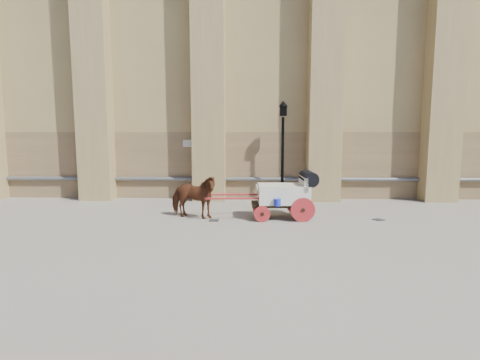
{
  "coord_description": "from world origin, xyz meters",
  "views": [
    {
      "loc": [
        0.77,
        -12.79,
        2.95
      ],
      "look_at": [
        0.45,
        0.01,
        1.35
      ],
      "focal_mm": 28.0,
      "sensor_mm": 36.0,
      "label": 1
    }
  ],
  "objects": [
    {
      "name": "drain_grate_far",
      "position": [
        5.2,
        -0.13,
        0.01
      ],
      "size": [
        0.42,
        0.42,
        0.01
      ],
      "primitive_type": "cube",
      "rotation": [
        0.0,
        0.0,
        0.42
      ],
      "color": "black",
      "rests_on": "ground"
    },
    {
      "name": "street_lamp",
      "position": [
        2.18,
        3.11,
        2.3
      ],
      "size": [
        0.4,
        0.4,
        4.3
      ],
      "color": "black",
      "rests_on": "ground"
    },
    {
      "name": "horse",
      "position": [
        -1.18,
        -0.02,
        0.76
      ],
      "size": [
        1.96,
        1.29,
        1.52
      ],
      "primitive_type": "imported",
      "rotation": [
        0.0,
        0.0,
        1.29
      ],
      "color": "brown",
      "rests_on": "ground"
    },
    {
      "name": "ground",
      "position": [
        0.0,
        0.0,
        0.0
      ],
      "size": [
        90.0,
        90.0,
        0.0
      ],
      "primitive_type": "plane",
      "color": "slate",
      "rests_on": "ground"
    },
    {
      "name": "drain_grate_near",
      "position": [
        -0.43,
        -0.4,
        0.01
      ],
      "size": [
        0.33,
        0.33,
        0.01
      ],
      "primitive_type": "cube",
      "rotation": [
        0.0,
        0.0,
        -0.04
      ],
      "color": "black",
      "rests_on": "ground"
    },
    {
      "name": "carriage",
      "position": [
        2.08,
        0.04,
        0.9
      ],
      "size": [
        3.84,
        1.39,
        1.67
      ],
      "rotation": [
        0.0,
        0.0,
        0.04
      ],
      "color": "black",
      "rests_on": "ground"
    },
    {
      "name": "cathedral",
      "position": [
        2.07,
        7.81,
        9.01
      ],
      "size": [
        44.8,
        9.2,
        19.2
      ],
      "color": "#A58B55",
      "rests_on": "ground"
    }
  ]
}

